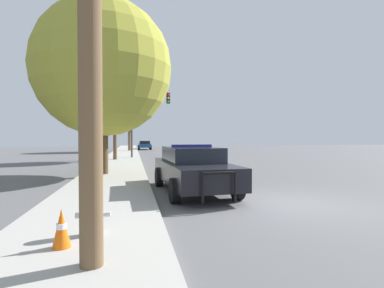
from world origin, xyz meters
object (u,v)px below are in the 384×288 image
car_background_distant (145,145)px  traffic_cone (61,228)px  traffic_light (146,111)px  tree_sidewalk_far (129,108)px  police_car (193,168)px  tree_sidewalk_mid (115,104)px  tree_sidewalk_near (103,68)px  fire_hydrant (93,212)px

car_background_distant → traffic_cone: (-2.80, -39.68, -0.27)m
traffic_light → traffic_cone: 21.42m
tree_sidewalk_far → police_car: bearing=-85.3°
car_background_distant → tree_sidewalk_mid: 21.47m
car_background_distant → tree_sidewalk_far: (-2.13, -5.35, 4.83)m
traffic_light → tree_sidewalk_near: 11.68m
traffic_light → car_background_distant: (0.55, 18.69, -3.38)m
tree_sidewalk_near → fire_hydrant: bearing=-85.9°
police_car → car_background_distant: (-0.28, 34.76, -0.10)m
car_background_distant → tree_sidewalk_mid: size_ratio=0.64×
traffic_light → tree_sidewalk_mid: bearing=-138.2°
tree_sidewalk_mid → tree_sidewalk_near: bearing=-90.0°
fire_hydrant → traffic_cone: 0.69m
fire_hydrant → traffic_light: traffic_light is taller
fire_hydrant → tree_sidewalk_near: size_ratio=0.09×
fire_hydrant → tree_sidewalk_far: tree_sidewalk_far is taller
car_background_distant → police_car: bearing=-89.5°
police_car → tree_sidewalk_near: bearing=-58.0°
police_car → traffic_light: 16.42m
traffic_light → tree_sidewalk_near: bearing=-102.3°
fire_hydrant → tree_sidewalk_far: (0.27, 33.78, 5.01)m
police_car → tree_sidewalk_mid: tree_sidewalk_mid is taller
police_car → traffic_light: bearing=-90.4°
tree_sidewalk_near → traffic_cone: (0.24, -9.61, -4.63)m
tree_sidewalk_far → car_background_distant: bearing=68.3°
tree_sidewalk_mid → tree_sidewalk_near: (0.00, -9.15, 0.65)m
car_background_distant → tree_sidewalk_near: size_ratio=0.48×
traffic_light → traffic_cone: size_ratio=9.34×
police_car → tree_sidewalk_far: 29.88m
tree_sidewalk_mid → traffic_cone: (0.25, -18.76, -3.98)m
tree_sidewalk_far → tree_sidewalk_near: bearing=-92.1°
fire_hydrant → car_background_distant: bearing=86.5°
traffic_light → fire_hydrant: bearing=-95.2°
traffic_cone → car_background_distant: bearing=86.0°
traffic_cone → traffic_light: bearing=83.9°
tree_sidewalk_mid → tree_sidewalk_near: size_ratio=0.75×
tree_sidewalk_near → traffic_cone: 10.67m
tree_sidewalk_far → fire_hydrant: bearing=-90.5°
police_car → traffic_cone: size_ratio=8.33×
traffic_light → tree_sidewalk_mid: tree_sidewalk_mid is taller
traffic_light → tree_sidewalk_near: (-2.49, -11.37, 0.97)m
car_background_distant → tree_sidewalk_near: 30.53m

